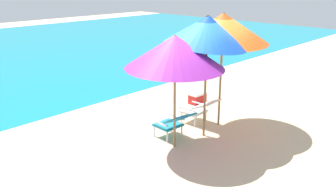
# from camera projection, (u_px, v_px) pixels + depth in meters

# --- Properties ---
(ground_plane) EXTENTS (40.00, 40.00, 0.00)m
(ground_plane) POSITION_uv_depth(u_px,v_px,m) (84.00, 92.00, 10.79)
(ground_plane) COLOR #CCB78E
(lounge_chair_left) EXTENTS (0.58, 0.90, 0.68)m
(lounge_chair_left) POSITION_uv_depth(u_px,v_px,m) (174.00, 122.00, 7.47)
(lounge_chair_left) COLOR teal
(lounge_chair_left) RESTS_ON ground_plane
(lounge_chair_right) EXTENTS (0.58, 0.90, 0.68)m
(lounge_chair_right) POSITION_uv_depth(u_px,v_px,m) (200.00, 108.00, 8.28)
(lounge_chair_right) COLOR silver
(lounge_chair_right) RESTS_ON ground_plane
(beach_umbrella_left) EXTENTS (2.16, 2.17, 2.34)m
(beach_umbrella_left) POSITION_uv_depth(u_px,v_px,m) (175.00, 52.00, 6.62)
(beach_umbrella_left) COLOR olive
(beach_umbrella_left) RESTS_ON ground_plane
(beach_umbrella_center) EXTENTS (2.44, 2.45, 2.72)m
(beach_umbrella_center) POSITION_uv_depth(u_px,v_px,m) (207.00, 31.00, 7.04)
(beach_umbrella_center) COLOR olive
(beach_umbrella_center) RESTS_ON ground_plane
(beach_umbrella_right) EXTENTS (2.88, 2.88, 2.65)m
(beach_umbrella_right) POSITION_uv_depth(u_px,v_px,m) (223.00, 28.00, 7.63)
(beach_umbrella_right) COLOR olive
(beach_umbrella_right) RESTS_ON ground_plane
(cooler_box) EXTENTS (0.49, 0.35, 0.32)m
(cooler_box) POSITION_uv_depth(u_px,v_px,m) (197.00, 98.00, 9.74)
(cooler_box) COLOR red
(cooler_box) RESTS_ON ground_plane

